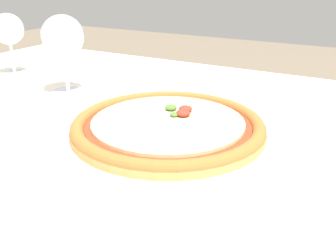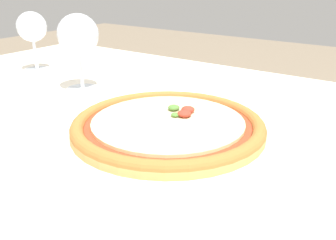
% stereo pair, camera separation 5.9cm
% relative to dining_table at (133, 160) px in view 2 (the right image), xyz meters
% --- Properties ---
extents(dining_table, '(1.41, 0.95, 0.71)m').
position_rel_dining_table_xyz_m(dining_table, '(0.00, 0.00, 0.00)').
color(dining_table, '#997047').
rests_on(dining_table, ground_plane).
extents(pizza_plate, '(0.33, 0.33, 0.04)m').
position_rel_dining_table_xyz_m(pizza_plate, '(0.09, -0.02, 0.10)').
color(pizza_plate, white).
rests_on(pizza_plate, dining_table).
extents(fork, '(0.04, 0.17, 0.00)m').
position_rel_dining_table_xyz_m(fork, '(-0.24, -0.08, 0.08)').
color(fork, silver).
rests_on(fork, dining_table).
extents(wine_glass_far_left, '(0.08, 0.08, 0.15)m').
position_rel_dining_table_xyz_m(wine_glass_far_left, '(-0.45, 0.14, 0.19)').
color(wine_glass_far_left, silver).
rests_on(wine_glass_far_left, dining_table).
extents(wine_glass_far_right, '(0.09, 0.09, 0.17)m').
position_rel_dining_table_xyz_m(wine_glass_far_right, '(-0.21, 0.08, 0.20)').
color(wine_glass_far_right, silver).
rests_on(wine_glass_far_right, dining_table).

